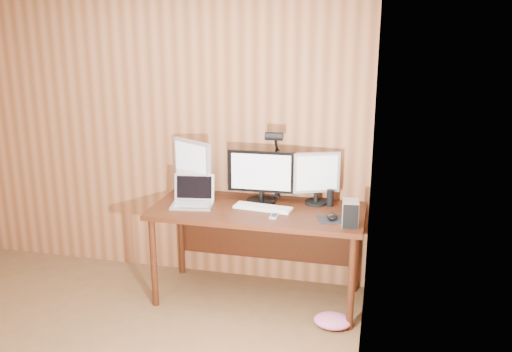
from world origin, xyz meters
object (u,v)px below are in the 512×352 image
at_px(mouse, 332,217).
at_px(laptop, 193,197).
at_px(speaker, 330,198).
at_px(desk, 260,220).
at_px(keyboard, 263,207).
at_px(monitor_right, 316,177).
at_px(desk_lamp, 275,155).
at_px(monitor_center, 261,176).
at_px(monitor_left, 192,166).
at_px(hard_drive, 350,213).
at_px(phone, 274,216).

bearing_deg(mouse, laptop, 148.21).
bearing_deg(speaker, desk, -167.93).
xyz_separation_m(desk, keyboard, (0.04, -0.07, 0.13)).
bearing_deg(monitor_right, speaker, -33.05).
bearing_deg(desk_lamp, laptop, -139.46).
height_order(desk, monitor_center, monitor_center).
xyz_separation_m(desk, monitor_left, (-0.58, 0.11, 0.37)).
relative_size(keyboard, mouse, 3.90).
bearing_deg(keyboard, hard_drive, -9.41).
relative_size(phone, desk_lamp, 0.18).
relative_size(desk, monitor_right, 3.91).
xyz_separation_m(speaker, desk_lamp, (-0.44, 0.05, 0.30)).
relative_size(monitor_right, phone, 3.76).
height_order(laptop, hard_drive, laptop).
relative_size(keyboard, desk_lamp, 0.76).
relative_size(phone, speaker, 0.84).
bearing_deg(monitor_left, hard_drive, 13.75).
distance_m(desk, hard_drive, 0.78).
distance_m(monitor_left, monitor_right, 0.99).
xyz_separation_m(monitor_left, mouse, (1.15, -0.30, -0.22)).
height_order(keyboard, phone, keyboard).
distance_m(monitor_center, speaker, 0.55).
relative_size(monitor_center, speaker, 4.08).
bearing_deg(mouse, desk, 135.42).
bearing_deg(desk_lamp, keyboard, -83.81).
bearing_deg(phone, mouse, 7.04).
distance_m(laptop, mouse, 1.09).
distance_m(desk, monitor_left, 0.69).
relative_size(monitor_left, hard_drive, 2.60).
height_order(desk, keyboard, keyboard).
xyz_separation_m(monitor_right, laptop, (-0.92, -0.22, -0.16)).
xyz_separation_m(monitor_center, mouse, (0.58, -0.26, -0.19)).
bearing_deg(monitor_center, monitor_left, 174.96).
bearing_deg(phone, desk, 127.32).
bearing_deg(monitor_right, keyboard, -172.34).
bearing_deg(speaker, monitor_center, -176.27).
xyz_separation_m(laptop, keyboard, (0.55, 0.02, -0.05)).
xyz_separation_m(hard_drive, desk_lamp, (-0.61, 0.43, 0.28)).
distance_m(monitor_center, desk_lamp, 0.20).
bearing_deg(desk, monitor_right, 18.18).
xyz_separation_m(laptop, phone, (0.67, -0.13, -0.05)).
bearing_deg(desk, hard_drive, -20.64).
height_order(desk, laptop, laptop).
height_order(hard_drive, desk_lamp, desk_lamp).
xyz_separation_m(monitor_right, phone, (-0.26, -0.36, -0.21)).
height_order(monitor_center, monitor_right, monitor_center).
xyz_separation_m(keyboard, phone, (0.12, -0.15, -0.00)).
bearing_deg(hard_drive, desk, 154.02).
bearing_deg(desk, phone, -54.55).
bearing_deg(monitor_left, laptop, -40.38).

